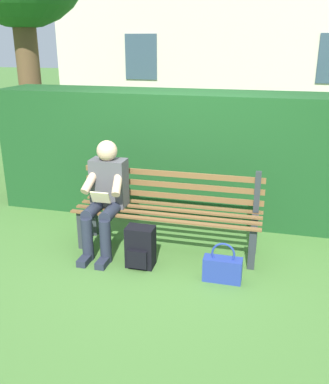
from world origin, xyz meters
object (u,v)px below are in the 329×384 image
object	(u,v)px
person_seated	(105,194)
backpack	(140,247)
park_bench	(169,208)
handbag	(222,268)

from	to	relation	value
person_seated	backpack	distance (m)	0.70
person_seated	backpack	xyz separation A→B (m)	(-0.48, 0.30, -0.43)
park_bench	backpack	distance (m)	0.57
park_bench	backpack	world-z (taller)	park_bench
person_seated	handbag	size ratio (longest dim) A/B	3.00
park_bench	handbag	size ratio (longest dim) A/B	5.03
person_seated	park_bench	bearing A→B (deg)	-164.49
park_bench	person_seated	bearing A→B (deg)	15.51
person_seated	handbag	bearing A→B (deg)	164.01
person_seated	backpack	world-z (taller)	person_seated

